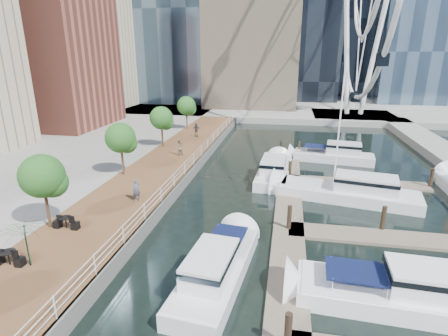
% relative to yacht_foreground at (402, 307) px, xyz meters
% --- Properties ---
extents(ground, '(520.00, 520.00, 0.00)m').
position_rel_yacht_foreground_xyz_m(ground, '(-8.21, -1.57, 0.00)').
color(ground, black).
rests_on(ground, ground).
extents(boardwalk, '(6.00, 60.00, 1.00)m').
position_rel_yacht_foreground_xyz_m(boardwalk, '(-17.21, 13.43, 0.50)').
color(boardwalk, brown).
rests_on(boardwalk, ground).
extents(seawall, '(0.25, 60.00, 1.00)m').
position_rel_yacht_foreground_xyz_m(seawall, '(-14.21, 13.43, 0.50)').
color(seawall, '#595954').
rests_on(seawall, ground).
extents(land_far, '(200.00, 114.00, 1.00)m').
position_rel_yacht_foreground_xyz_m(land_far, '(-8.21, 100.43, 0.50)').
color(land_far, gray).
rests_on(land_far, ground).
extents(pier, '(14.00, 12.00, 1.00)m').
position_rel_yacht_foreground_xyz_m(pier, '(5.79, 50.43, 0.50)').
color(pier, gray).
rests_on(pier, ground).
extents(railing, '(0.10, 60.00, 1.05)m').
position_rel_yacht_foreground_xyz_m(railing, '(-14.31, 13.43, 1.52)').
color(railing, white).
rests_on(railing, boardwalk).
extents(floating_docks, '(16.00, 34.00, 2.60)m').
position_rel_yacht_foreground_xyz_m(floating_docks, '(-0.25, 8.41, 0.49)').
color(floating_docks, '#6D6051').
rests_on(floating_docks, ground).
extents(street_trees, '(2.60, 42.60, 4.60)m').
position_rel_yacht_foreground_xyz_m(street_trees, '(-19.61, 12.43, 4.29)').
color(street_trees, '#3F2B1C').
rests_on(street_trees, ground).
extents(yacht_foreground, '(10.65, 3.37, 2.15)m').
position_rel_yacht_foreground_xyz_m(yacht_foreground, '(0.00, 0.00, 0.00)').
color(yacht_foreground, white).
rests_on(yacht_foreground, ground).
extents(pedestrian_near, '(0.69, 0.67, 1.60)m').
position_rel_yacht_foreground_xyz_m(pedestrian_near, '(-16.05, 7.21, 1.80)').
color(pedestrian_near, '#44475A').
rests_on(pedestrian_near, boardwalk).
extents(pedestrian_mid, '(1.05, 1.05, 1.71)m').
position_rel_yacht_foreground_xyz_m(pedestrian_mid, '(-16.67, 19.22, 1.86)').
color(pedestrian_mid, '#806C58').
rests_on(pedestrian_mid, boardwalk).
extents(pedestrian_far, '(1.05, 0.49, 1.74)m').
position_rel_yacht_foreground_xyz_m(pedestrian_far, '(-17.09, 28.07, 1.87)').
color(pedestrian_far, '#2D3138').
rests_on(pedestrian_far, boardwalk).
extents(moored_yachts, '(21.64, 37.08, 11.50)m').
position_rel_yacht_foreground_xyz_m(moored_yachts, '(-0.45, 11.27, 0.00)').
color(moored_yachts, silver).
rests_on(moored_yachts, ground).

